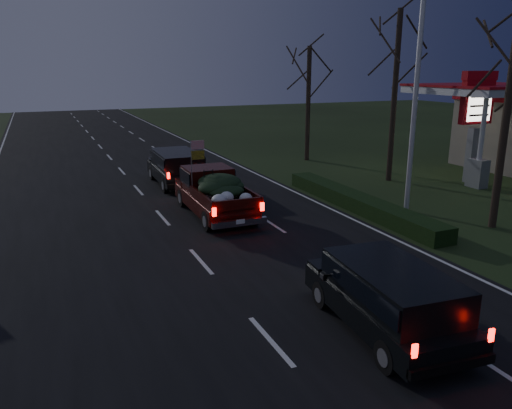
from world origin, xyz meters
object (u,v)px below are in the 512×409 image
object	(u,v)px
gas_price_pylon	(476,108)
pickup_truck	(214,190)
lead_suv	(176,165)
rear_suv	(389,293)
light_pole	(417,74)

from	to	relation	value
gas_price_pylon	pickup_truck	xyz separation A→B (m)	(-13.96, -0.40, -2.75)
lead_suv	rear_suv	distance (m)	16.07
rear_suv	light_pole	bearing A→B (deg)	52.85
rear_suv	gas_price_pylon	bearing A→B (deg)	43.45
pickup_truck	rear_suv	world-z (taller)	pickup_truck
light_pole	rear_suv	xyz separation A→B (m)	(-6.97, -7.70, -4.51)
gas_price_pylon	pickup_truck	bearing A→B (deg)	-178.37
lead_suv	rear_suv	bearing A→B (deg)	-86.82
gas_price_pylon	rear_suv	xyz separation A→B (m)	(-13.47, -10.69, -2.80)
gas_price_pylon	lead_suv	distance (m)	15.22
light_pole	rear_suv	distance (m)	11.32
light_pole	lead_suv	size ratio (longest dim) A/B	1.87
rear_suv	lead_suv	bearing A→B (deg)	96.83
lead_suv	gas_price_pylon	bearing A→B (deg)	-19.63
pickup_truck	lead_suv	distance (m)	5.76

